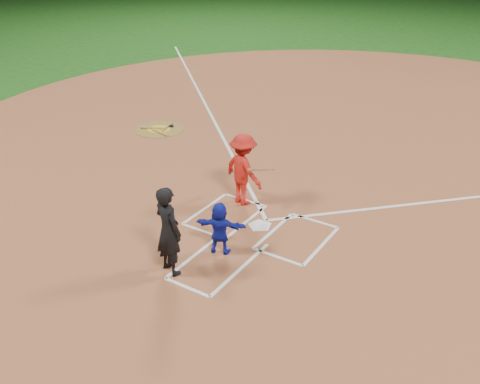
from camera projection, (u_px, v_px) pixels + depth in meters
The scene contains 13 objects.
ground at pixel (260, 226), 12.58m from camera, with size 120.00×120.00×0.00m, color #174A12.
home_plate_dirt at pixel (356, 145), 17.07m from camera, with size 28.00×28.00×0.01m, color brown.
home_plate at pixel (260, 226), 12.57m from camera, with size 0.60×0.60×0.02m, color white.
on_deck_circle at pixel (159, 129), 18.34m from camera, with size 1.70×1.70×0.01m, color brown.
on_deck_logo at pixel (159, 129), 18.34m from camera, with size 0.80×0.80×0.00m, color gold.
on_deck_bat_a at pixel (167, 127), 18.44m from camera, with size 0.06×0.06×0.84m, color olive.
on_deck_bat_b at pixel (153, 128), 18.35m from camera, with size 0.06×0.06×0.84m, color #996938.
on_deck_bat_c at pixel (160, 132), 17.96m from camera, with size 0.06×0.06×0.84m, color #A6773D.
bat_weight_donut at pixel (171, 126), 18.53m from camera, with size 0.19×0.19×0.05m, color black.
catcher at pixel (220, 228), 11.33m from camera, with size 1.10×0.35×1.19m, color #141FA9.
umpire at pixel (168, 231), 10.54m from camera, with size 0.70×0.46×1.91m, color black.
chalk_markings at pixel (347, 152), 16.53m from camera, with size 28.35×17.32×0.01m.
batter_at_plate at pixel (243, 170), 13.20m from camera, with size 1.42×1.06×1.84m.
Camera 1 is at (5.44, -9.37, 6.45)m, focal length 40.00 mm.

